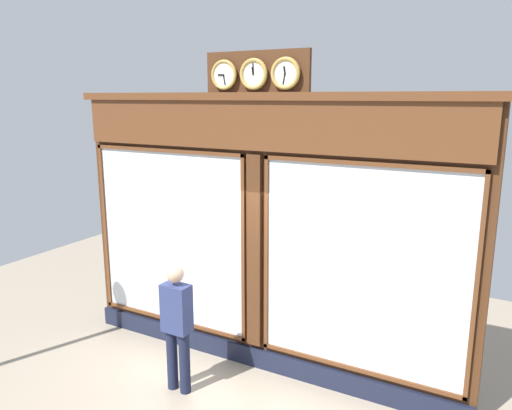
# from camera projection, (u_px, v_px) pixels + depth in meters

# --- Properties ---
(shop_facade) EXTENTS (5.79, 0.42, 4.26)m
(shop_facade) POSITION_uv_depth(u_px,v_px,m) (260.00, 233.00, 6.62)
(shop_facade) COLOR #4C2B16
(shop_facade) RESTS_ON ground_plane
(pedestrian) EXTENTS (0.36, 0.22, 1.69)m
(pedestrian) POSITION_uv_depth(u_px,v_px,m) (177.00, 323.00, 6.15)
(pedestrian) COLOR #191E38
(pedestrian) RESTS_ON ground_plane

